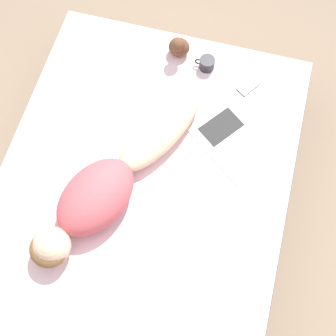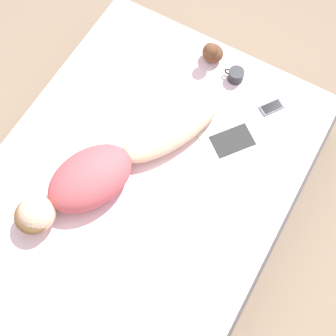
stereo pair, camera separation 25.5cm
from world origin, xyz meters
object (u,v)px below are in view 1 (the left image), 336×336
(person, at_px, (114,178))
(open_magazine, at_px, (233,141))
(coffee_mug, at_px, (207,63))
(cell_phone, at_px, (249,86))

(person, distance_m, open_magazine, 0.72)
(coffee_mug, bearing_deg, open_magazine, 120.24)
(person, relative_size, open_magazine, 2.28)
(cell_phone, bearing_deg, open_magazine, 122.16)
(person, height_order, coffee_mug, person)
(person, distance_m, coffee_mug, 0.93)
(coffee_mug, bearing_deg, cell_phone, 165.55)
(person, xyz_separation_m, coffee_mug, (-0.31, -0.88, -0.05))
(open_magazine, height_order, coffee_mug, coffee_mug)
(open_magazine, bearing_deg, person, 73.73)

